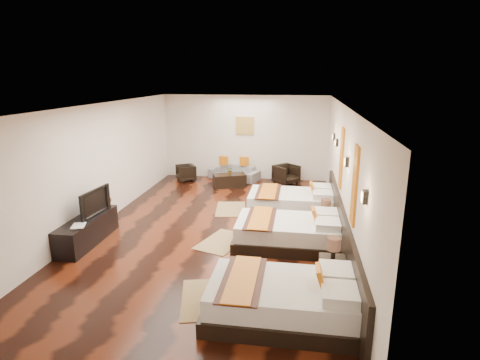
% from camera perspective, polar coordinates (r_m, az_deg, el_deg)
% --- Properties ---
extents(floor, '(5.50, 9.50, 0.01)m').
position_cam_1_polar(floor, '(9.00, -3.61, -7.25)').
color(floor, black).
rests_on(floor, ground).
extents(ceiling, '(5.50, 9.50, 0.01)m').
position_cam_1_polar(ceiling, '(8.36, -3.93, 10.81)').
color(ceiling, white).
rests_on(ceiling, floor).
extents(back_wall, '(5.50, 0.01, 2.80)m').
position_cam_1_polar(back_wall, '(13.16, 0.72, 6.24)').
color(back_wall, silver).
rests_on(back_wall, floor).
extents(left_wall, '(0.01, 9.50, 2.80)m').
position_cam_1_polar(left_wall, '(9.54, -20.11, 1.95)').
color(left_wall, silver).
rests_on(left_wall, floor).
extents(right_wall, '(0.01, 9.50, 2.80)m').
position_cam_1_polar(right_wall, '(8.43, 14.82, 0.72)').
color(right_wall, silver).
rests_on(right_wall, floor).
extents(headboard_panel, '(0.08, 6.60, 0.90)m').
position_cam_1_polar(headboard_panel, '(7.95, 14.63, -7.33)').
color(headboard_panel, black).
rests_on(headboard_panel, floor).
extents(bed_near, '(2.21, 1.39, 0.84)m').
position_cam_1_polar(bed_near, '(5.91, 6.49, -16.95)').
color(bed_near, black).
rests_on(bed_near, floor).
extents(bed_mid, '(2.21, 1.39, 0.84)m').
position_cam_1_polar(bed_mid, '(8.17, 7.28, -7.57)').
color(bed_mid, black).
rests_on(bed_mid, floor).
extents(bed_far, '(2.21, 1.39, 0.84)m').
position_cam_1_polar(bed_far, '(10.00, 7.63, -3.30)').
color(bed_far, black).
rests_on(bed_far, floor).
extents(nightstand_a, '(0.43, 0.43, 0.86)m').
position_cam_1_polar(nightstand_a, '(6.83, 13.31, -12.49)').
color(nightstand_a, black).
rests_on(nightstand_a, floor).
extents(nightstand_b, '(0.41, 0.41, 0.82)m').
position_cam_1_polar(nightstand_b, '(8.83, 12.30, -6.06)').
color(nightstand_b, black).
rests_on(nightstand_b, floor).
extents(jute_mat_near, '(1.01, 1.34, 0.01)m').
position_cam_1_polar(jute_mat_near, '(6.45, -5.06, -16.89)').
color(jute_mat_near, olive).
rests_on(jute_mat_near, floor).
extents(jute_mat_mid, '(1.10, 1.38, 0.01)m').
position_cam_1_polar(jute_mat_mid, '(8.37, -2.65, -8.98)').
color(jute_mat_mid, olive).
rests_on(jute_mat_mid, floor).
extents(jute_mat_far, '(0.91, 1.29, 0.01)m').
position_cam_1_polar(jute_mat_far, '(10.31, -1.36, -4.25)').
color(jute_mat_far, olive).
rests_on(jute_mat_far, floor).
extents(tv_console, '(0.50, 1.80, 0.55)m').
position_cam_1_polar(tv_console, '(8.83, -21.43, -6.86)').
color(tv_console, black).
rests_on(tv_console, floor).
extents(tv, '(0.22, 1.01, 0.58)m').
position_cam_1_polar(tv, '(8.77, -20.91, -3.05)').
color(tv, black).
rests_on(tv, tv_console).
extents(book, '(0.34, 0.39, 0.03)m').
position_cam_1_polar(book, '(8.32, -23.38, -6.26)').
color(book, black).
rests_on(book, tv_console).
extents(figurine, '(0.32, 0.32, 0.33)m').
position_cam_1_polar(figurine, '(9.35, -19.26, -2.60)').
color(figurine, brown).
rests_on(figurine, tv_console).
extents(sofa, '(1.83, 1.24, 0.50)m').
position_cam_1_polar(sofa, '(13.15, -0.89, 1.11)').
color(sofa, slate).
rests_on(sofa, floor).
extents(armchair_left, '(0.80, 0.79, 0.54)m').
position_cam_1_polar(armchair_left, '(13.16, -7.94, 1.06)').
color(armchair_left, black).
rests_on(armchair_left, floor).
extents(armchair_right, '(0.96, 0.96, 0.63)m').
position_cam_1_polar(armchair_right, '(12.72, 6.78, 0.83)').
color(armchair_right, black).
rests_on(armchair_right, floor).
extents(coffee_table, '(1.11, 0.83, 0.40)m').
position_cam_1_polar(coffee_table, '(12.35, -1.55, -0.05)').
color(coffee_table, black).
rests_on(coffee_table, floor).
extents(table_plant, '(0.26, 0.24, 0.24)m').
position_cam_1_polar(table_plant, '(12.26, -1.43, 1.39)').
color(table_plant, '#2F5C1E').
rests_on(table_plant, coffee_table).
extents(orange_panel_a, '(0.04, 0.40, 1.30)m').
position_cam_1_polar(orange_panel_a, '(6.52, 16.43, -0.78)').
color(orange_panel_a, '#D86014').
rests_on(orange_panel_a, right_wall).
extents(orange_panel_b, '(0.04, 0.40, 1.30)m').
position_cam_1_polar(orange_panel_b, '(8.65, 14.63, 3.14)').
color(orange_panel_b, '#D86014').
rests_on(orange_panel_b, right_wall).
extents(sconce_near, '(0.07, 0.12, 0.18)m').
position_cam_1_polar(sconce_near, '(5.43, 17.71, -2.37)').
color(sconce_near, black).
rests_on(sconce_near, right_wall).
extents(sconce_mid, '(0.07, 0.12, 0.18)m').
position_cam_1_polar(sconce_mid, '(7.55, 15.29, 2.57)').
color(sconce_mid, black).
rests_on(sconce_mid, right_wall).
extents(sconce_far, '(0.07, 0.12, 0.18)m').
position_cam_1_polar(sconce_far, '(9.70, 13.93, 5.33)').
color(sconce_far, black).
rests_on(sconce_far, right_wall).
extents(sconce_lounge, '(0.07, 0.12, 0.18)m').
position_cam_1_polar(sconce_lounge, '(10.58, 13.53, 6.14)').
color(sconce_lounge, black).
rests_on(sconce_lounge, right_wall).
extents(gold_artwork, '(0.60, 0.04, 0.60)m').
position_cam_1_polar(gold_artwork, '(13.09, 0.71, 7.96)').
color(gold_artwork, '#AD873F').
rests_on(gold_artwork, back_wall).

